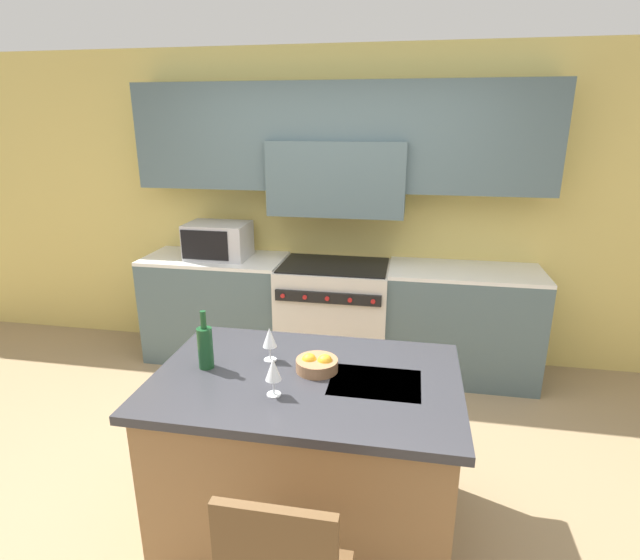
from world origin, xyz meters
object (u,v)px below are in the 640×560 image
microwave (218,240)px  wine_bottle (205,346)px  range_stove (334,316)px  wine_glass_near (273,371)px  wine_glass_far (270,338)px  fruit_bowl (317,364)px

microwave → wine_bottle: size_ratio=1.72×
range_stove → microwave: size_ratio=1.77×
range_stove → wine_glass_near: wine_glass_near is taller
wine_glass_near → wine_glass_far: bearing=108.6°
range_stove → wine_glass_far: 1.81m
wine_bottle → wine_glass_near: size_ratio=1.67×
wine_bottle → fruit_bowl: size_ratio=1.45×
range_stove → wine_glass_near: size_ratio=5.07×
microwave → wine_glass_near: 2.33m
range_stove → wine_glass_near: (0.04, -2.05, 0.55)m
microwave → wine_bottle: microwave is taller
wine_bottle → wine_glass_far: (0.30, 0.13, 0.01)m
microwave → wine_glass_far: (0.96, -1.74, -0.08)m
microwave → wine_glass_near: (1.07, -2.07, -0.08)m
wine_bottle → wine_glass_far: bearing=24.0°
wine_bottle → wine_glass_near: bearing=-25.9°
wine_bottle → fruit_bowl: wine_bottle is taller
microwave → wine_glass_near: bearing=-62.6°
wine_bottle → fruit_bowl: 0.58m
range_stove → wine_bottle: 1.97m
wine_bottle → fruit_bowl: bearing=6.9°
range_stove → fruit_bowl: 1.85m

